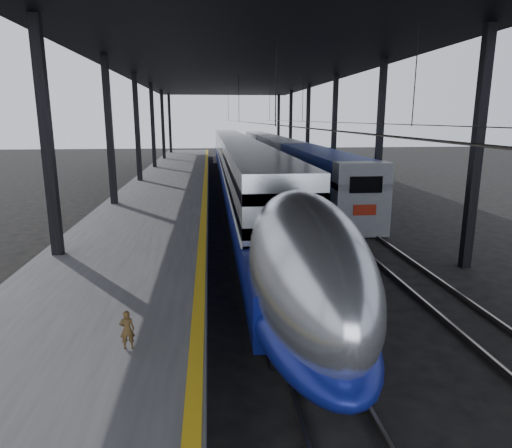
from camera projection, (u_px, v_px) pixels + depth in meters
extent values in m
plane|color=black|center=(226.00, 337.00, 12.25)|extent=(160.00, 160.00, 0.00)
cube|color=#4C4C4F|center=(164.00, 197.00, 31.18)|extent=(6.00, 80.00, 1.00)
cube|color=gold|center=(205.00, 189.00, 31.34)|extent=(0.30, 80.00, 0.01)
cube|color=slate|center=(234.00, 201.00, 31.74)|extent=(0.08, 80.00, 0.16)
cube|color=slate|center=(255.00, 201.00, 31.88)|extent=(0.08, 80.00, 0.16)
cube|color=slate|center=(305.00, 200.00, 32.23)|extent=(0.08, 80.00, 0.16)
cube|color=slate|center=(324.00, 200.00, 32.37)|extent=(0.08, 80.00, 0.16)
cube|color=black|center=(48.00, 155.00, 15.51)|extent=(0.35, 0.35, 9.00)
cube|color=black|center=(477.00, 152.00, 17.02)|extent=(0.35, 0.35, 9.00)
cube|color=black|center=(110.00, 141.00, 25.20)|extent=(0.35, 0.35, 9.00)
cube|color=black|center=(379.00, 140.00, 26.71)|extent=(0.35, 0.35, 9.00)
cube|color=black|center=(138.00, 135.00, 34.90)|extent=(0.35, 0.35, 9.00)
cube|color=black|center=(334.00, 134.00, 36.40)|extent=(0.35, 0.35, 9.00)
cube|color=black|center=(153.00, 131.00, 44.59)|extent=(0.35, 0.35, 9.00)
cube|color=black|center=(308.00, 131.00, 46.09)|extent=(0.35, 0.35, 9.00)
cube|color=black|center=(163.00, 129.00, 54.28)|extent=(0.35, 0.35, 9.00)
cube|color=black|center=(291.00, 129.00, 55.78)|extent=(0.35, 0.35, 9.00)
cube|color=black|center=(170.00, 127.00, 63.97)|extent=(0.35, 0.35, 9.00)
cube|color=black|center=(278.00, 127.00, 65.47)|extent=(0.35, 0.35, 9.00)
cube|color=black|center=(242.00, 63.00, 29.73)|extent=(18.00, 75.00, 0.45)
cylinder|color=slate|center=(244.00, 122.00, 30.59)|extent=(0.03, 74.00, 0.03)
cylinder|color=slate|center=(317.00, 122.00, 31.07)|extent=(0.03, 74.00, 0.03)
cube|color=#B6B8BD|center=(235.00, 158.00, 41.98)|extent=(2.74, 57.00, 3.79)
cube|color=navy|center=(236.00, 173.00, 40.80)|extent=(2.82, 62.00, 1.47)
cube|color=silver|center=(235.00, 162.00, 42.08)|extent=(2.84, 57.00, 0.09)
cube|color=black|center=(235.00, 146.00, 41.74)|extent=(2.78, 57.00, 0.40)
cube|color=black|center=(235.00, 158.00, 41.98)|extent=(2.78, 57.00, 0.40)
ellipsoid|color=#B6B8BD|center=(305.00, 269.00, 11.48)|extent=(2.74, 8.40, 3.79)
ellipsoid|color=navy|center=(304.00, 309.00, 11.73)|extent=(2.82, 8.40, 1.61)
ellipsoid|color=black|center=(334.00, 274.00, 8.79)|extent=(1.42, 2.20, 0.85)
cube|color=black|center=(303.00, 335.00, 11.90)|extent=(2.08, 2.60, 0.40)
cube|color=black|center=(243.00, 196.00, 33.22)|extent=(2.08, 2.60, 0.40)
cube|color=navy|center=(320.00, 177.00, 30.46)|extent=(2.62, 18.00, 3.56)
cube|color=gray|center=(361.00, 199.00, 22.32)|extent=(2.67, 1.20, 3.60)
cube|color=black|center=(366.00, 185.00, 21.54)|extent=(1.59, 0.06, 0.80)
cube|color=maroon|center=(365.00, 210.00, 21.81)|extent=(1.12, 0.06, 0.51)
cube|color=gray|center=(278.00, 155.00, 48.87)|extent=(2.62, 18.00, 3.56)
cube|color=gray|center=(259.00, 145.00, 67.29)|extent=(2.62, 18.00, 3.56)
cube|color=black|center=(345.00, 222.00, 25.03)|extent=(2.06, 2.40, 0.36)
cube|color=black|center=(283.00, 174.00, 46.35)|extent=(2.06, 2.40, 0.36)
imported|color=#4F381A|center=(127.00, 330.00, 9.51)|extent=(0.32, 0.22, 0.85)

